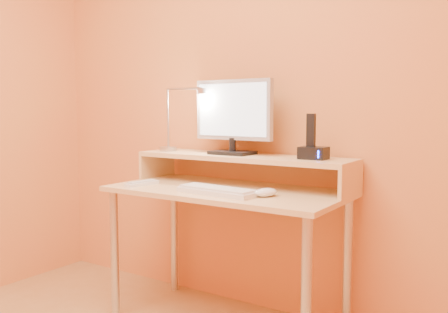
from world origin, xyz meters
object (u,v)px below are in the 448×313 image
Objects in this scene: monitor_panel at (234,110)px; remote_control at (142,184)px; lamp_base at (168,149)px; keyboard at (217,192)px; phone_dock at (314,153)px; mouse at (266,192)px.

monitor_panel is 0.62m from remote_control.
lamp_base is 0.62m from keyboard.
phone_dock is (0.46, -0.01, -0.21)m from monitor_panel.
monitor_panel is 2.37× the size of remote_control.
monitor_panel reaches higher than mouse.
remote_control is at bearing -137.04° from monitor_panel.
mouse is at bearing -34.48° from monitor_panel.
remote_control is (-0.84, -0.31, -0.18)m from phone_dock.
remote_control is at bearing -80.17° from lamp_base.
monitor_panel is 0.51m from keyboard.
keyboard is at bearing -140.22° from mouse.
monitor_panel is at bearing 5.44° from lamp_base.
keyboard reaches higher than remote_control.
monitor_panel is 3.61× the size of phone_dock.
mouse is 0.71m from remote_control.
keyboard is 0.48m from remote_control.
monitor_panel is 0.57m from mouse.
mouse is 0.59× the size of remote_control.
phone_dock is at bearing 1.38° from monitor_panel.
monitor_panel is at bearing 177.48° from phone_dock.
phone_dock is 0.32m from mouse.
mouse is (0.34, -0.25, -0.38)m from monitor_panel.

